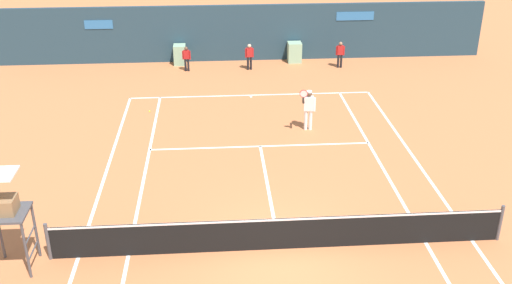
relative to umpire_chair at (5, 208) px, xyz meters
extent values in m
plane|color=#C67042|center=(6.77, 0.29, -1.75)|extent=(80.00, 80.00, 0.00)
cube|color=white|center=(6.77, 11.99, -1.74)|extent=(10.60, 0.10, 0.01)
cube|color=white|center=(1.47, 0.29, -1.74)|extent=(0.10, 23.40, 0.01)
cube|color=white|center=(2.77, 0.29, -1.74)|extent=(0.10, 23.40, 0.01)
cube|color=white|center=(10.77, 0.29, -1.74)|extent=(0.10, 23.40, 0.01)
cube|color=white|center=(12.07, 0.29, -1.74)|extent=(0.10, 23.40, 0.01)
cube|color=white|center=(6.77, 6.69, -1.74)|extent=(8.00, 0.10, 0.01)
cube|color=white|center=(6.77, 3.49, -1.74)|extent=(0.10, 6.40, 0.01)
cube|color=white|center=(6.77, 11.84, -1.74)|extent=(0.10, 0.24, 0.01)
cylinder|color=#4C4C51|center=(0.77, 0.29, -1.21)|extent=(0.10, 0.10, 1.07)
cylinder|color=#4C4C51|center=(12.77, 0.29, -1.21)|extent=(0.10, 0.10, 1.07)
cube|color=black|center=(6.77, 0.29, -1.27)|extent=(12.00, 0.03, 0.95)
cube|color=white|center=(6.77, 0.29, -0.83)|extent=(12.00, 0.04, 0.06)
cube|color=#233D4C|center=(6.77, 17.29, -0.31)|extent=(25.00, 0.24, 2.87)
cube|color=#2D6BA8|center=(12.49, 17.15, 0.49)|extent=(1.95, 0.02, 0.44)
cube|color=#2D6BA8|center=(-0.51, 17.15, 0.28)|extent=(1.40, 0.02, 0.44)
cube|color=#8CB793|center=(3.47, 16.74, -1.24)|extent=(0.60, 0.70, 1.02)
cube|color=#8CB793|center=(9.35, 16.74, -1.24)|extent=(0.69, 0.70, 1.02)
cylinder|color=#47474C|center=(0.46, 0.45, -0.96)|extent=(0.07, 0.07, 1.58)
cylinder|color=#47474C|center=(0.46, -0.45, -0.96)|extent=(0.07, 0.07, 1.58)
cylinder|color=#47474C|center=(-0.44, 0.45, -0.96)|extent=(0.07, 0.07, 1.58)
cylinder|color=#47474C|center=(0.46, 0.00, -1.27)|extent=(0.04, 0.81, 0.04)
cylinder|color=#47474C|center=(0.46, 0.00, -0.80)|extent=(0.04, 0.81, 0.04)
cube|color=#47474C|center=(0.01, 0.00, -0.14)|extent=(1.00, 1.00, 0.06)
cube|color=olive|center=(0.01, 0.00, 0.09)|extent=(0.52, 0.56, 0.40)
cylinder|color=white|center=(8.82, 8.05, -1.34)|extent=(0.13, 0.13, 0.80)
cylinder|color=white|center=(8.64, 8.08, -1.34)|extent=(0.13, 0.13, 0.80)
cube|color=white|center=(8.73, 8.07, -0.66)|extent=(0.38, 0.24, 0.56)
sphere|color=brown|center=(8.73, 8.07, -0.27)|extent=(0.22, 0.22, 0.22)
cylinder|color=white|center=(8.73, 8.07, -0.19)|extent=(0.21, 0.21, 0.06)
cylinder|color=white|center=(8.95, 8.04, -0.70)|extent=(0.08, 0.08, 0.54)
cylinder|color=brown|center=(8.47, 7.82, -0.43)|extent=(0.15, 0.55, 0.08)
cylinder|color=black|center=(8.44, 7.56, -0.32)|extent=(0.03, 0.03, 0.22)
torus|color=#DB3838|center=(8.44, 7.56, -0.07)|extent=(0.30, 0.06, 0.30)
cylinder|color=silver|center=(8.44, 7.56, -0.07)|extent=(0.26, 0.04, 0.26)
cylinder|color=black|center=(11.57, 15.61, -1.41)|extent=(0.11, 0.11, 0.67)
cylinder|color=black|center=(11.42, 15.63, -1.41)|extent=(0.11, 0.11, 0.67)
cube|color=#AD1E1E|center=(11.49, 15.62, -0.84)|extent=(0.31, 0.19, 0.47)
sphere|color=#8C664C|center=(11.49, 15.62, -0.51)|extent=(0.18, 0.18, 0.18)
cylinder|color=#AD1E1E|center=(11.68, 15.61, -0.87)|extent=(0.07, 0.07, 0.45)
cylinder|color=#AD1E1E|center=(11.31, 15.64, -0.87)|extent=(0.07, 0.07, 0.45)
cylinder|color=black|center=(7.02, 15.63, -1.42)|extent=(0.11, 0.11, 0.66)
cylinder|color=black|center=(6.87, 15.62, -1.42)|extent=(0.11, 0.11, 0.66)
cube|color=#AD1E1E|center=(6.95, 15.62, -0.85)|extent=(0.31, 0.19, 0.46)
sphere|color=beige|center=(6.95, 15.62, -0.53)|extent=(0.18, 0.18, 0.18)
cylinder|color=#AD1E1E|center=(7.13, 15.63, -0.89)|extent=(0.07, 0.07, 0.45)
cylinder|color=#AD1E1E|center=(6.76, 15.61, -0.89)|extent=(0.07, 0.07, 0.45)
cylinder|color=black|center=(3.92, 15.61, -1.43)|extent=(0.10, 0.10, 0.63)
cylinder|color=black|center=(3.78, 15.63, -1.43)|extent=(0.10, 0.10, 0.63)
cube|color=#AD1E1E|center=(3.85, 15.62, -0.90)|extent=(0.30, 0.18, 0.44)
sphere|color=brown|center=(3.85, 15.62, -0.59)|extent=(0.17, 0.17, 0.17)
cylinder|color=#AD1E1E|center=(4.02, 15.60, -0.93)|extent=(0.07, 0.07, 0.42)
cylinder|color=#AD1E1E|center=(3.68, 15.64, -0.93)|extent=(0.07, 0.07, 0.42)
sphere|color=#CCE033|center=(2.46, 10.33, -1.71)|extent=(0.07, 0.07, 0.07)
camera|label=1|loc=(5.17, -12.92, 7.63)|focal=42.02mm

